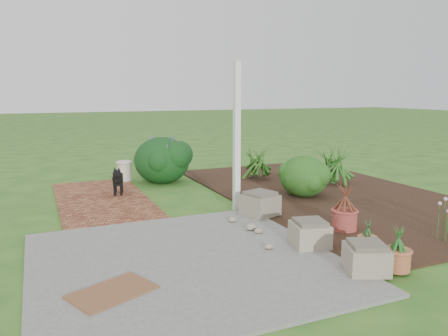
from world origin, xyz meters
name	(u,v)px	position (x,y,z in m)	size (l,w,h in m)	color
ground	(223,214)	(0.00, 0.00, 0.00)	(80.00, 80.00, 0.00)	#255A1C
concrete_patio	(185,261)	(-1.25, -1.75, 0.02)	(3.50, 3.50, 0.04)	slate
brick_path	(102,199)	(-1.70, 1.75, 0.02)	(1.60, 3.50, 0.04)	brown
garden_bed	(328,193)	(2.50, 0.50, 0.01)	(4.00, 7.00, 0.03)	black
veranda_post	(237,138)	(0.30, 0.10, 1.25)	(0.10, 0.10, 2.50)	white
stone_trough_near	(366,259)	(0.48, -2.89, 0.18)	(0.43, 0.43, 0.29)	gray
stone_trough_mid	(310,235)	(0.38, -1.95, 0.19)	(0.44, 0.44, 0.30)	gray
stone_trough_far	(260,205)	(0.48, -0.41, 0.20)	(0.49, 0.49, 0.33)	#746B57
coir_doormat	(112,292)	(-2.19, -2.30, 0.05)	(0.79, 0.51, 0.02)	brown
black_dog	(118,179)	(-1.37, 1.95, 0.35)	(0.27, 0.59, 0.51)	black
cream_ceramic_urn	(124,171)	(-0.99, 3.26, 0.25)	(0.32, 0.32, 0.43)	beige
evergreen_shrub	(304,175)	(1.91, 0.48, 0.43)	(0.94, 0.94, 0.80)	#163A0D
agapanthus_clump_back	(334,161)	(3.11, 1.12, 0.53)	(1.11, 1.11, 1.00)	#10410F
agapanthus_clump_front	(257,159)	(1.86, 2.31, 0.49)	(1.03, 1.03, 0.91)	#17380C
terracotta_pot_bronze	(344,220)	(1.26, -1.55, 0.18)	(0.36, 0.36, 0.29)	#9A3D34
terracotta_pot_small_left	(367,243)	(0.96, -2.36, 0.12)	(0.22, 0.22, 0.19)	#B8633E
terracotta_pot_small_right	(397,260)	(0.84, -2.98, 0.15)	(0.29, 0.29, 0.24)	#AD5B3A
purple_flowering_bush	(162,159)	(-0.20, 2.95, 0.53)	(1.24, 1.24, 1.05)	black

